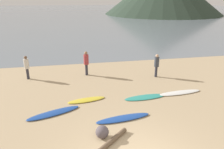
{
  "coord_description": "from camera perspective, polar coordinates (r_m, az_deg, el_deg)",
  "views": [
    {
      "loc": [
        -1.81,
        -5.3,
        5.2
      ],
      "look_at": [
        0.55,
        6.88,
        0.6
      ],
      "focal_mm": 34.83,
      "sensor_mm": 36.0,
      "label": 1
    }
  ],
  "objects": [
    {
      "name": "ground_plane",
      "position": [
        16.29,
        -3.98,
        1.32
      ],
      "size": [
        120.0,
        120.0,
        0.2
      ],
      "primitive_type": "cube",
      "color": "tan",
      "rests_on": "ground"
    },
    {
      "name": "ocean_water",
      "position": [
        66.86,
        -9.73,
        15.61
      ],
      "size": [
        140.0,
        100.0,
        0.01
      ],
      "primitive_type": "cube",
      "color": "slate",
      "rests_on": "ground"
    },
    {
      "name": "surfboard_0",
      "position": [
        10.53,
        -15.06,
        -9.73
      ],
      "size": [
        2.5,
        1.38,
        0.09
      ],
      "primitive_type": "ellipsoid",
      "rotation": [
        0.0,
        0.0,
        0.36
      ],
      "color": "#1E479E",
      "rests_on": "ground"
    },
    {
      "name": "surfboard_1",
      "position": [
        11.43,
        -6.7,
        -6.64
      ],
      "size": [
        2.02,
        0.82,
        0.07
      ],
      "primitive_type": "ellipsoid",
      "rotation": [
        0.0,
        0.0,
        0.16
      ],
      "color": "yellow",
      "rests_on": "ground"
    },
    {
      "name": "surfboard_2",
      "position": [
        9.81,
        2.96,
        -11.38
      ],
      "size": [
        2.54,
        0.82,
        0.09
      ],
      "primitive_type": "ellipsoid",
      "rotation": [
        0.0,
        0.0,
        0.13
      ],
      "color": "#1E479E",
      "rests_on": "ground"
    },
    {
      "name": "surfboard_3",
      "position": [
        11.79,
        8.7,
        -5.91
      ],
      "size": [
        2.34,
        0.78,
        0.06
      ],
      "primitive_type": "ellipsoid",
      "rotation": [
        0.0,
        0.0,
        0.08
      ],
      "color": "teal",
      "rests_on": "ground"
    },
    {
      "name": "surfboard_4",
      "position": [
        12.73,
        17.31,
        -4.56
      ],
      "size": [
        2.6,
        0.71,
        0.08
      ],
      "primitive_type": "ellipsoid",
      "rotation": [
        0.0,
        0.0,
        0.08
      ],
      "color": "white",
      "rests_on": "ground"
    },
    {
      "name": "person_0",
      "position": [
        14.67,
        -6.79,
        3.47
      ],
      "size": [
        0.33,
        0.33,
        1.65
      ],
      "rotation": [
        0.0,
        0.0,
        6.28
      ],
      "color": "#2D2D38",
      "rests_on": "ground"
    },
    {
      "name": "person_1",
      "position": [
        14.92,
        -21.52,
        2.2
      ],
      "size": [
        0.31,
        0.31,
        1.55
      ],
      "rotation": [
        0.0,
        0.0,
        2.31
      ],
      "color": "#2D2D38",
      "rests_on": "ground"
    },
    {
      "name": "person_2",
      "position": [
        14.56,
        11.63,
        2.8
      ],
      "size": [
        0.31,
        0.31,
        1.55
      ],
      "rotation": [
        0.0,
        0.0,
        4.62
      ],
      "color": "#2D2D38",
      "rests_on": "ground"
    },
    {
      "name": "driftwood_log",
      "position": [
        8.37,
        -0.35,
        -17.23
      ],
      "size": [
        1.52,
        1.41,
        0.18
      ],
      "primitive_type": "cylinder",
      "rotation": [
        0.0,
        1.57,
        0.74
      ],
      "color": "brown",
      "rests_on": "ground"
    },
    {
      "name": "beach_rock_near",
      "position": [
        8.59,
        -2.59,
        -14.83
      ],
      "size": [
        0.51,
        0.51,
        0.51
      ],
      "primitive_type": "sphere",
      "color": "#554C51",
      "rests_on": "ground"
    }
  ]
}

